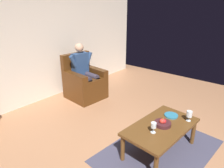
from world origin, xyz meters
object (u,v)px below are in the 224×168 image
fruit_bowl (163,123)px  decorative_dish (171,115)px  coffee_table (161,129)px  wine_glass_near (154,126)px  armchair (84,83)px  person_seated (84,70)px  wine_glass_far (189,114)px

fruit_bowl → decorative_dish: (-0.32, -0.02, -0.03)m
coffee_table → wine_glass_near: 0.27m
armchair → coffee_table: bearing=79.1°
person_seated → decorative_dish: size_ratio=6.12×
person_seated → wine_glass_far: (0.24, 2.48, -0.13)m
armchair → fruit_bowl: 2.35m
armchair → decorative_dish: size_ratio=4.92×
armchair → fruit_bowl: bearing=79.5°
armchair → person_seated: bearing=90.0°
wine_glass_near → decorative_dish: size_ratio=0.73×
decorative_dish → coffee_table: bearing=1.8°
coffee_table → wine_glass_far: 0.47m
armchair → person_seated: (0.00, 0.02, 0.32)m
person_seated → decorative_dish: person_seated is taller
person_seated → coffee_table: bearing=79.0°
armchair → coffee_table: size_ratio=0.85×
wine_glass_far → decorative_dish: size_ratio=0.77×
person_seated → wine_glass_far: 2.49m
armchair → coffee_table: 2.34m
armchair → decorative_dish: armchair is taller
wine_glass_far → coffee_table: bearing=-33.0°
wine_glass_far → fruit_bowl: 0.43m
armchair → wine_glass_near: 2.41m
wine_glass_near → person_seated: bearing=-110.6°
armchair → fruit_bowl: armchair is taller
fruit_bowl → decorative_dish: 0.32m
armchair → decorative_dish: bearing=87.2°
armchair → wine_glass_far: 2.52m
wine_glass_far → fruit_bowl: size_ratio=0.67×
person_seated → wine_glass_far: person_seated is taller
wine_glass_near → fruit_bowl: wine_glass_near is taller
fruit_bowl → armchair: bearing=-104.8°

